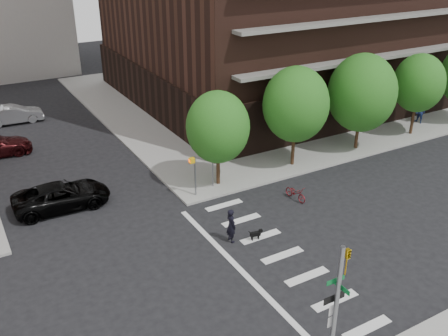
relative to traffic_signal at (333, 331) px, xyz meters
The scene contains 15 objects.
ground 7.98m from the traffic_signal, 86.42° to the left, with size 120.00×120.00×0.00m, color black.
sidewalk_ne 37.51m from the traffic_signal, 55.92° to the left, with size 39.00×33.00×0.15m, color gray.
crosswalk 8.40m from the traffic_signal, 70.35° to the left, with size 3.85×13.00×0.01m.
tree_a 16.66m from the traffic_signal, 74.39° to the left, with size 4.00×4.00×5.90m.
tree_b 19.20m from the traffic_signal, 56.79° to the left, with size 4.50×4.50×6.65m.
tree_c 23.02m from the traffic_signal, 44.16° to the left, with size 5.00×5.00×6.80m.
tree_d 27.63m from the traffic_signal, 35.44° to the left, with size 4.00×4.00×6.20m.
traffic_signal is the anchor object (origin of this frame).
pedestrian_signal 15.69m from the traffic_signal, 79.76° to the left, with size 2.18×0.67×2.60m.
parked_car_black 18.88m from the traffic_signal, 105.53° to the left, with size 5.63×2.60×1.57m, color black.
parked_car_silver 35.51m from the traffic_signal, 98.16° to the left, with size 4.77×1.66×1.57m, color #ADB0B4.
scooter 14.37m from the traffic_signal, 57.30° to the left, with size 0.60×1.72×0.90m, color maroon.
dog_walker 10.29m from the traffic_signal, 79.36° to the left, with size 0.46×0.70×1.92m, color black.
dog 10.17m from the traffic_signal, 71.78° to the left, with size 0.69×0.28×0.58m.
pedestrian_far 30.51m from the traffic_signal, 34.76° to the left, with size 0.73×0.94×1.93m, color navy.
Camera 1 is at (-10.15, -16.86, 14.93)m, focal length 40.00 mm.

